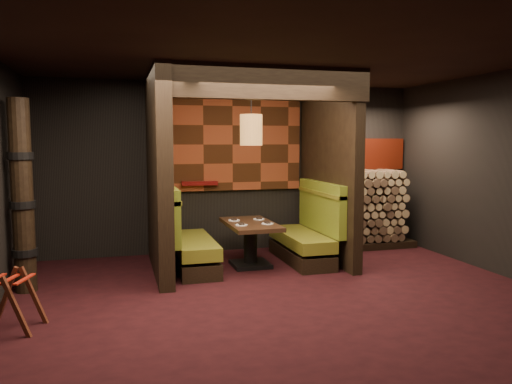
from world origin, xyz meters
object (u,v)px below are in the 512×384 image
object	(u,v)px
booth_bench_right	(307,236)
luggage_rack	(11,299)
dining_table	(250,238)
pendant_lamp	(251,130)
totem_column	(22,197)
booth_bench_left	(187,242)
firewood_stack	(364,209)

from	to	relation	value
booth_bench_right	luggage_rack	bearing A→B (deg)	-154.04
dining_table	pendant_lamp	size ratio (longest dim) A/B	1.23
pendant_lamp	totem_column	distance (m)	3.18
totem_column	booth_bench_left	bearing A→B (deg)	14.75
luggage_rack	firewood_stack	distance (m)	5.87
booth_bench_left	firewood_stack	world-z (taller)	firewood_stack
dining_table	luggage_rack	xyz separation A→B (m)	(-2.96, -1.81, -0.12)
booth_bench_left	pendant_lamp	xyz separation A→B (m)	(0.95, -0.14, 1.64)
dining_table	luggage_rack	distance (m)	3.47
booth_bench_left	firewood_stack	xyz separation A→B (m)	(3.25, 0.70, 0.28)
luggage_rack	firewood_stack	xyz separation A→B (m)	(5.25, 2.60, 0.36)
booth_bench_left	luggage_rack	size ratio (longest dim) A/B	2.35
luggage_rack	totem_column	size ratio (longest dim) A/B	0.28
pendant_lamp	firewood_stack	distance (m)	2.80
dining_table	firewood_stack	distance (m)	2.44
firewood_stack	booth_bench_right	bearing A→B (deg)	-152.65
booth_bench_left	luggage_rack	xyz separation A→B (m)	(-2.01, -1.90, -0.08)
pendant_lamp	firewood_stack	bearing A→B (deg)	20.02
booth_bench_right	luggage_rack	xyz separation A→B (m)	(-3.90, -1.90, -0.08)
booth_bench_right	firewood_stack	bearing A→B (deg)	27.35
booth_bench_left	booth_bench_right	bearing A→B (deg)	0.00
booth_bench_left	firewood_stack	bearing A→B (deg)	12.17
pendant_lamp	luggage_rack	distance (m)	3.85
booth_bench_left	booth_bench_right	world-z (taller)	same
dining_table	luggage_rack	world-z (taller)	dining_table
booth_bench_right	totem_column	world-z (taller)	totem_column
booth_bench_right	dining_table	bearing A→B (deg)	-174.70
luggage_rack	firewood_stack	size ratio (longest dim) A/B	0.39
totem_column	firewood_stack	distance (m)	5.50
totem_column	pendant_lamp	bearing A→B (deg)	7.74
dining_table	pendant_lamp	xyz separation A→B (m)	(0.00, -0.05, 1.61)
booth_bench_right	pendant_lamp	size ratio (longest dim) A/B	1.54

